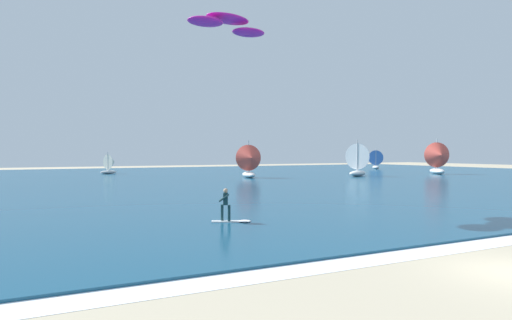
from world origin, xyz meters
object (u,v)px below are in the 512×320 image
sailboat_mid_right (375,159)px  sailboat_far_right (439,158)px  sailboat_far_left (360,159)px  kitesurfer (229,210)px  sailboat_leading (250,161)px  kite (228,24)px  sailboat_trailing (111,164)px

sailboat_mid_right → sailboat_far_right: (-7.36, -22.48, 0.62)m
sailboat_far_left → sailboat_far_right: 14.89m
sailboat_far_right → sailboat_mid_right: bearing=71.9°
kitesurfer → sailboat_leading: sailboat_leading is taller
sailboat_leading → sailboat_mid_right: size_ratio=1.17×
kitesurfer → sailboat_far_left: (34.80, 31.09, 1.82)m
kite → sailboat_far_left: bearing=38.8°
sailboat_trailing → sailboat_far_left: size_ratio=0.66×
kite → sailboat_far_right: kite is taller
sailboat_leading → sailboat_mid_right: 42.47m
sailboat_leading → sailboat_far_right: sailboat_far_right is taller
kite → sailboat_far_left: 42.91m
kitesurfer → sailboat_far_right: bearing=30.9°
kitesurfer → sailboat_trailing: (3.97, 54.96, 1.00)m
sailboat_trailing → sailboat_far_right: sailboat_far_right is taller
sailboat_leading → sailboat_far_left: sailboat_far_left is taller
kite → sailboat_mid_right: kite is taller
sailboat_leading → sailboat_far_right: (31.13, -4.53, 0.29)m
kite → sailboat_far_left: size_ratio=1.13×
sailboat_far_right → sailboat_far_left: bearing=174.7°
kitesurfer → sailboat_leading: 38.95m
kitesurfer → kite: 11.88m
sailboat_trailing → sailboat_far_left: bearing=-37.8°
sailboat_far_left → sailboat_leading: bearing=169.1°
sailboat_leading → sailboat_far_right: size_ratio=0.89×
sailboat_trailing → sailboat_mid_right: bearing=-3.0°
sailboat_mid_right → sailboat_far_left: bearing=-136.4°
kite → sailboat_mid_right: bearing=40.8°
kitesurfer → sailboat_trailing: size_ratio=0.57×
kite → sailboat_far_right: (47.56, 24.91, -8.68)m
kitesurfer → sailboat_far_right: sailboat_far_right is taller
kite → sailboat_far_right: bearing=27.6°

